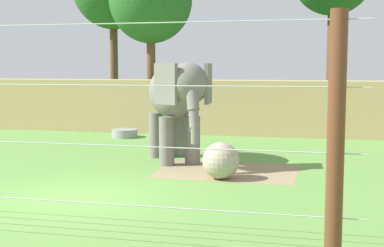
% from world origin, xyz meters
% --- Properties ---
extents(ground_plane, '(120.00, 120.00, 0.00)m').
position_xyz_m(ground_plane, '(0.00, 0.00, 0.00)').
color(ground_plane, '#609342').
extents(dirt_patch, '(4.08, 3.06, 0.01)m').
position_xyz_m(dirt_patch, '(2.91, 3.93, 0.00)').
color(dirt_patch, '#937F5B').
rests_on(dirt_patch, ground).
extents(embankment_wall, '(36.00, 1.80, 2.42)m').
position_xyz_m(embankment_wall, '(0.00, 12.69, 1.21)').
color(embankment_wall, tan).
rests_on(embankment_wall, ground).
extents(elephant, '(2.96, 3.86, 3.15)m').
position_xyz_m(elephant, '(1.07, 5.04, 2.09)').
color(elephant, slate).
rests_on(elephant, ground).
extents(enrichment_ball, '(1.01, 1.01, 1.01)m').
position_xyz_m(enrichment_ball, '(2.91, 2.81, 0.50)').
color(enrichment_ball, tan).
rests_on(enrichment_ball, ground).
extents(cable_fence, '(12.38, 0.27, 3.88)m').
position_xyz_m(cable_fence, '(0.00, -2.91, 1.95)').
color(cable_fence, brown).
rests_on(cable_fence, ground).
extents(water_tub, '(1.10, 1.10, 0.35)m').
position_xyz_m(water_tub, '(-2.63, 10.36, 0.18)').
color(water_tub, gray).
rests_on(water_tub, ground).
extents(tree_far_left, '(4.20, 4.20, 8.61)m').
position_xyz_m(tree_far_left, '(-2.90, 15.06, 6.36)').
color(tree_far_left, brown).
rests_on(tree_far_left, ground).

